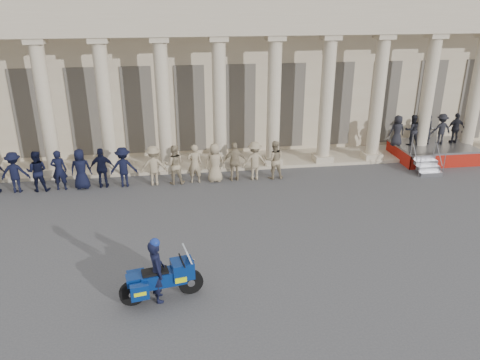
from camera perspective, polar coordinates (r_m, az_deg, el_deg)
name	(u,v)px	position (r m, az deg, el deg)	size (l,w,h in m)	color
ground	(206,253)	(15.82, -4.12, -8.86)	(90.00, 90.00, 0.00)	#414144
building	(185,57)	(28.55, -6.66, 14.63)	(40.00, 12.50, 9.00)	#BAA98B
officer_rank	(77,169)	(21.59, -19.21, 1.25)	(18.64, 0.69, 1.81)	black
reviewing_stand	(434,135)	(26.00, 22.57, 5.07)	(4.77, 3.77, 2.34)	gray
motorcycle	(162,278)	(13.51, -9.47, -11.73)	(2.36, 1.13, 1.52)	black
rider	(157,270)	(13.33, -10.11, -10.74)	(0.57, 0.75, 1.95)	black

